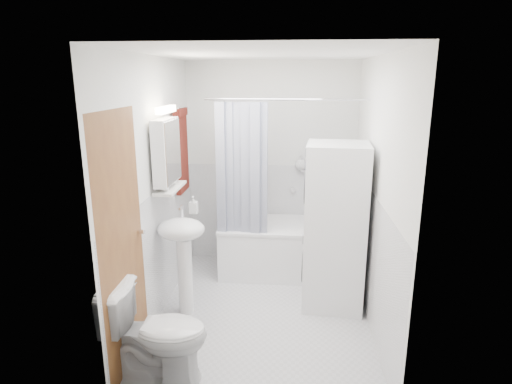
# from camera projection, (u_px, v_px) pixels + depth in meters

# --- Properties ---
(floor) EXTENTS (2.60, 2.60, 0.00)m
(floor) POSITION_uv_depth(u_px,v_px,m) (263.00, 312.00, 4.17)
(floor) COLOR #B6B6BB
(floor) RESTS_ON ground
(room_walls) EXTENTS (2.60, 2.60, 2.60)m
(room_walls) POSITION_uv_depth(u_px,v_px,m) (264.00, 162.00, 3.79)
(room_walls) COLOR white
(room_walls) RESTS_ON ground
(wainscot) EXTENTS (1.98, 2.58, 2.58)m
(wainscot) POSITION_uv_depth(u_px,v_px,m) (265.00, 243.00, 4.30)
(wainscot) COLOR silver
(wainscot) RESTS_ON ground
(door) EXTENTS (0.05, 2.00, 2.00)m
(door) POSITION_uv_depth(u_px,v_px,m) (142.00, 232.00, 3.46)
(door) COLOR brown
(door) RESTS_ON ground
(bathtub) EXTENTS (1.54, 0.73, 0.59)m
(bathtub) POSITION_uv_depth(u_px,v_px,m) (287.00, 246.00, 4.95)
(bathtub) COLOR white
(bathtub) RESTS_ON ground
(tub_spout) EXTENTS (0.04, 0.12, 0.04)m
(tub_spout) POSITION_uv_depth(u_px,v_px,m) (306.00, 190.00, 5.10)
(tub_spout) COLOR silver
(tub_spout) RESTS_ON room_walls
(curtain_rod) EXTENTS (1.72, 0.02, 0.02)m
(curtain_rod) POSITION_uv_depth(u_px,v_px,m) (290.00, 99.00, 4.23)
(curtain_rod) COLOR silver
(curtain_rod) RESTS_ON room_walls
(shower_curtain) EXTENTS (0.55, 0.02, 1.45)m
(shower_curtain) POSITION_uv_depth(u_px,v_px,m) (242.00, 173.00, 4.46)
(shower_curtain) COLOR #121C41
(shower_curtain) RESTS_ON curtain_rod
(sink) EXTENTS (0.44, 0.37, 1.04)m
(sink) POSITION_uv_depth(u_px,v_px,m) (182.00, 244.00, 3.99)
(sink) COLOR white
(sink) RESTS_ON ground
(medicine_cabinet) EXTENTS (0.13, 0.50, 0.71)m
(medicine_cabinet) POSITION_uv_depth(u_px,v_px,m) (167.00, 150.00, 3.94)
(medicine_cabinet) COLOR white
(medicine_cabinet) RESTS_ON room_walls
(shelf) EXTENTS (0.18, 0.54, 0.02)m
(shelf) POSITION_uv_depth(u_px,v_px,m) (170.00, 188.00, 4.03)
(shelf) COLOR silver
(shelf) RESTS_ON room_walls
(shower_caddy) EXTENTS (0.22, 0.06, 0.02)m
(shower_caddy) POSITION_uv_depth(u_px,v_px,m) (310.00, 171.00, 5.03)
(shower_caddy) COLOR silver
(shower_caddy) RESTS_ON room_walls
(towel) EXTENTS (0.07, 0.38, 0.91)m
(towel) POSITION_uv_depth(u_px,v_px,m) (181.00, 149.00, 4.59)
(towel) COLOR #521A0E
(towel) RESTS_ON room_walls
(washer_dryer) EXTENTS (0.63, 0.62, 1.62)m
(washer_dryer) POSITION_uv_depth(u_px,v_px,m) (335.00, 227.00, 4.14)
(washer_dryer) COLOR white
(washer_dryer) RESTS_ON ground
(toilet) EXTENTS (0.76, 0.43, 0.74)m
(toilet) POSITION_uv_depth(u_px,v_px,m) (157.00, 333.00, 3.17)
(toilet) COLOR white
(toilet) RESTS_ON ground
(soap_pump) EXTENTS (0.08, 0.17, 0.08)m
(soap_pump) POSITION_uv_depth(u_px,v_px,m) (194.00, 209.00, 4.23)
(soap_pump) COLOR gray
(soap_pump) RESTS_ON sink
(shelf_bottle) EXTENTS (0.07, 0.18, 0.07)m
(shelf_bottle) POSITION_uv_depth(u_px,v_px,m) (165.00, 187.00, 3.87)
(shelf_bottle) COLOR gray
(shelf_bottle) RESTS_ON shelf
(shelf_cup) EXTENTS (0.10, 0.09, 0.10)m
(shelf_cup) POSITION_uv_depth(u_px,v_px,m) (173.00, 179.00, 4.13)
(shelf_cup) COLOR gray
(shelf_cup) RESTS_ON shelf
(shampoo_a) EXTENTS (0.13, 0.17, 0.13)m
(shampoo_a) POSITION_uv_depth(u_px,v_px,m) (300.00, 164.00, 5.02)
(shampoo_a) COLOR gray
(shampoo_a) RESTS_ON shower_caddy
(shampoo_b) EXTENTS (0.08, 0.21, 0.08)m
(shampoo_b) POSITION_uv_depth(u_px,v_px,m) (311.00, 166.00, 5.02)
(shampoo_b) COLOR #2F279F
(shampoo_b) RESTS_ON shower_caddy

